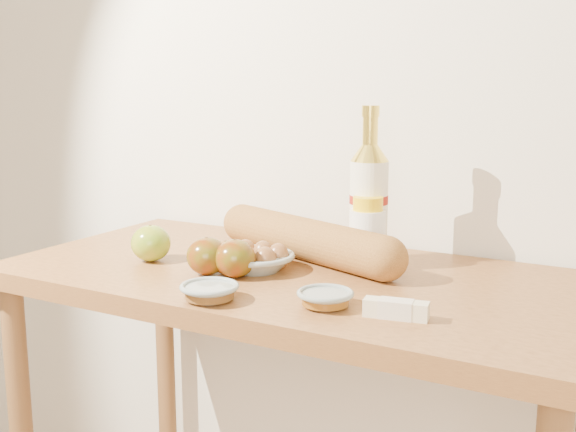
# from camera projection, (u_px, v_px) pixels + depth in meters

# --- Properties ---
(back_wall) EXTENTS (3.50, 0.02, 2.60)m
(back_wall) POSITION_uv_depth(u_px,v_px,m) (364.00, 72.00, 1.67)
(back_wall) COLOR #EDE4CE
(back_wall) RESTS_ON ground
(table) EXTENTS (1.20, 0.60, 0.90)m
(table) POSITION_uv_depth(u_px,v_px,m) (295.00, 329.00, 1.49)
(table) COLOR #A06733
(table) RESTS_ON ground
(bourbon_bottle) EXTENTS (0.08, 0.08, 0.33)m
(bourbon_bottle) POSITION_uv_depth(u_px,v_px,m) (369.00, 200.00, 1.51)
(bourbon_bottle) COLOR white
(bourbon_bottle) RESTS_ON table
(cream_bottle) EXTENTS (0.08, 0.08, 0.15)m
(cream_bottle) POSITION_uv_depth(u_px,v_px,m) (367.00, 235.00, 1.48)
(cream_bottle) COLOR white
(cream_bottle) RESTS_ON table
(egg_bowl) EXTENTS (0.17, 0.17, 0.06)m
(egg_bowl) POSITION_uv_depth(u_px,v_px,m) (257.00, 259.00, 1.47)
(egg_bowl) COLOR gray
(egg_bowl) RESTS_ON table
(baguette) EXTENTS (0.54, 0.27, 0.09)m
(baguette) POSITION_uv_depth(u_px,v_px,m) (306.00, 239.00, 1.55)
(baguette) COLOR #A87133
(baguette) RESTS_ON table
(apple_yellowgreen) EXTENTS (0.10, 0.10, 0.08)m
(apple_yellowgreen) POSITION_uv_depth(u_px,v_px,m) (151.00, 243.00, 1.54)
(apple_yellowgreen) COLOR #A69A21
(apple_yellowgreen) RESTS_ON table
(apple_redgreen_front) EXTENTS (0.10, 0.10, 0.08)m
(apple_redgreen_front) POSITION_uv_depth(u_px,v_px,m) (207.00, 256.00, 1.44)
(apple_redgreen_front) COLOR maroon
(apple_redgreen_front) RESTS_ON table
(apple_redgreen_right) EXTENTS (0.09, 0.09, 0.07)m
(apple_redgreen_right) POSITION_uv_depth(u_px,v_px,m) (226.00, 257.00, 1.44)
(apple_redgreen_right) COLOR #960808
(apple_redgreen_right) RESTS_ON table
(sugar_bowl) EXTENTS (0.13, 0.13, 0.03)m
(sugar_bowl) POSITION_uv_depth(u_px,v_px,m) (209.00, 292.00, 1.27)
(sugar_bowl) COLOR gray
(sugar_bowl) RESTS_ON table
(syrup_bowl) EXTENTS (0.11, 0.11, 0.03)m
(syrup_bowl) POSITION_uv_depth(u_px,v_px,m) (325.00, 298.00, 1.24)
(syrup_bowl) COLOR gray
(syrup_bowl) RESTS_ON table
(butter_stick) EXTENTS (0.11, 0.05, 0.03)m
(butter_stick) POSITION_uv_depth(u_px,v_px,m) (396.00, 309.00, 1.18)
(butter_stick) COLOR beige
(butter_stick) RESTS_ON table
(apple_extra) EXTENTS (0.10, 0.10, 0.08)m
(apple_extra) POSITION_uv_depth(u_px,v_px,m) (235.00, 258.00, 1.42)
(apple_extra) COLOR maroon
(apple_extra) RESTS_ON table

